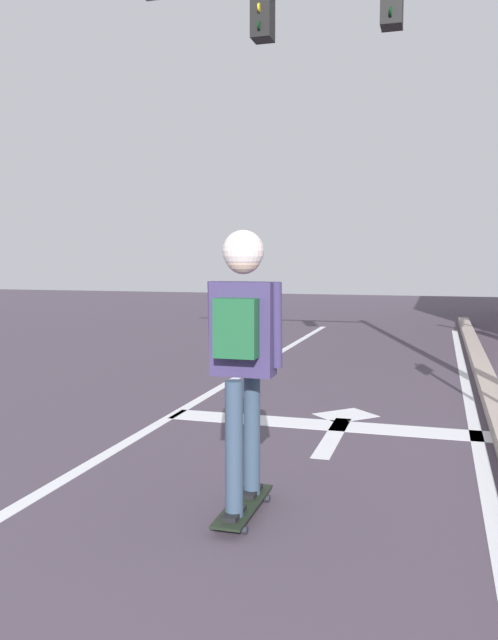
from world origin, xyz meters
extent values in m
cube|color=silver|center=(0.32, 6.00, 0.00)|extent=(0.12, 20.00, 0.01)
cube|color=silver|center=(3.34, 6.00, 0.00)|extent=(0.12, 20.00, 0.01)
cube|color=silver|center=(1.90, 6.85, 0.00)|extent=(3.17, 0.40, 0.01)
cube|color=silver|center=(2.06, 6.46, 0.00)|extent=(0.16, 1.40, 0.01)
cube|color=silver|center=(2.06, 7.31, 0.00)|extent=(0.71, 0.71, 0.01)
cube|color=black|center=(1.80, 4.47, 0.07)|extent=(0.19, 0.78, 0.02)
cube|color=#B2B2B7|center=(1.80, 4.73, 0.05)|extent=(0.15, 0.05, 0.01)
cylinder|color=#232630|center=(1.71, 4.73, 0.02)|extent=(0.03, 0.05, 0.05)
cylinder|color=#232630|center=(1.89, 4.73, 0.02)|extent=(0.03, 0.05, 0.05)
cube|color=#B2B2B7|center=(1.80, 4.20, 0.05)|extent=(0.15, 0.05, 0.01)
cylinder|color=#232630|center=(1.71, 4.20, 0.02)|extent=(0.03, 0.05, 0.05)
cylinder|color=#232630|center=(1.89, 4.20, 0.02)|extent=(0.03, 0.05, 0.05)
cylinder|color=#33475E|center=(1.80, 4.66, 0.49)|extent=(0.11, 0.11, 0.84)
cube|color=black|center=(1.80, 4.66, 0.09)|extent=(0.09, 0.24, 0.03)
cylinder|color=#33475E|center=(1.80, 4.27, 0.49)|extent=(0.11, 0.11, 0.84)
cube|color=black|center=(1.80, 4.27, 0.09)|extent=(0.09, 0.24, 0.03)
cube|color=#3B315E|center=(1.80, 4.47, 1.20)|extent=(0.39, 0.18, 0.59)
cylinder|color=#3B315E|center=(1.59, 4.50, 1.23)|extent=(0.07, 0.10, 0.54)
cylinder|color=#3B315E|center=(2.01, 4.50, 1.23)|extent=(0.07, 0.10, 0.54)
sphere|color=beige|center=(1.80, 4.47, 1.66)|extent=(0.23, 0.23, 0.23)
sphere|color=silver|center=(1.80, 4.47, 1.69)|extent=(0.26, 0.26, 0.26)
cube|color=#1C5732|center=(1.80, 4.33, 1.22)|extent=(0.26, 0.14, 0.36)
cylinder|color=black|center=(2.37, 8.20, 4.36)|extent=(0.02, 0.10, 0.10)
cube|color=black|center=(0.86, 8.35, 4.56)|extent=(0.24, 0.28, 0.64)
cylinder|color=yellow|center=(0.86, 8.20, 4.56)|extent=(0.02, 0.10, 0.10)
cylinder|color=black|center=(0.86, 8.20, 4.36)|extent=(0.02, 0.10, 0.10)
camera|label=1|loc=(2.96, 0.63, 1.64)|focal=36.31mm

